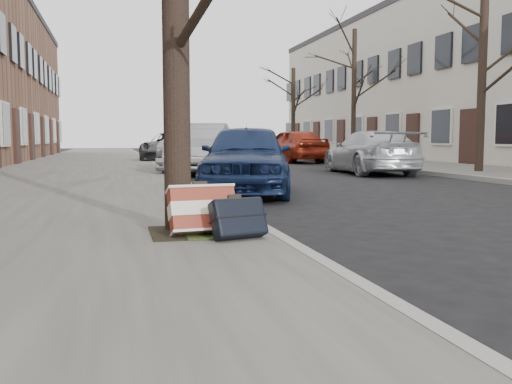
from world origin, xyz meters
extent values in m
plane|color=black|center=(0.00, 0.00, 0.00)|extent=(120.00, 120.00, 0.00)
cube|color=slate|center=(-3.70, 15.00, 0.06)|extent=(5.00, 70.00, 0.12)
cube|color=slate|center=(7.80, 15.00, 0.06)|extent=(4.00, 70.00, 0.12)
cube|color=black|center=(-2.00, 1.20, 0.13)|extent=(0.85, 0.85, 0.02)
cube|color=maroon|center=(-1.95, 1.02, 0.36)|extent=(0.65, 0.40, 0.48)
cube|color=black|center=(-1.67, 0.75, 0.32)|extent=(0.57, 0.42, 0.40)
imported|color=#142348|center=(-0.34, 6.12, 0.67)|extent=(2.59, 4.19, 1.33)
imported|color=#96989E|center=(-0.32, 12.44, 0.74)|extent=(2.80, 4.77, 1.48)
imported|color=#3A3B40|center=(-0.26, 20.97, 0.65)|extent=(3.31, 5.09, 1.30)
imported|color=#B6B9BE|center=(4.52, 11.11, 0.62)|extent=(2.06, 4.42, 1.25)
imported|color=maroon|center=(4.81, 19.47, 0.73)|extent=(2.29, 4.47, 1.45)
cylinder|color=black|center=(7.20, 9.76, 2.57)|extent=(0.24, 0.24, 4.91)
cylinder|color=black|center=(7.20, 18.47, 2.87)|extent=(0.20, 0.20, 5.50)
cylinder|color=black|center=(7.20, 26.87, 2.56)|extent=(0.23, 0.23, 4.88)
camera|label=1|loc=(-2.75, -4.23, 1.03)|focal=40.00mm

